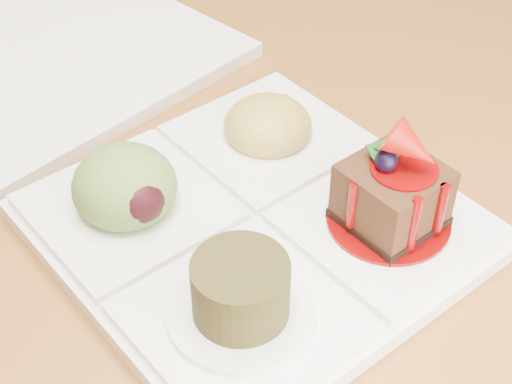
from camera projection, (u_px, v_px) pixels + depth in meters
dining_table at (75, 68)px, 0.76m from camera, size 1.00×1.80×0.75m
sampler_plate at (251, 210)px, 0.48m from camera, size 0.25×0.25×0.09m
second_plate at (45, 53)px, 0.64m from camera, size 0.30×0.30×0.01m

